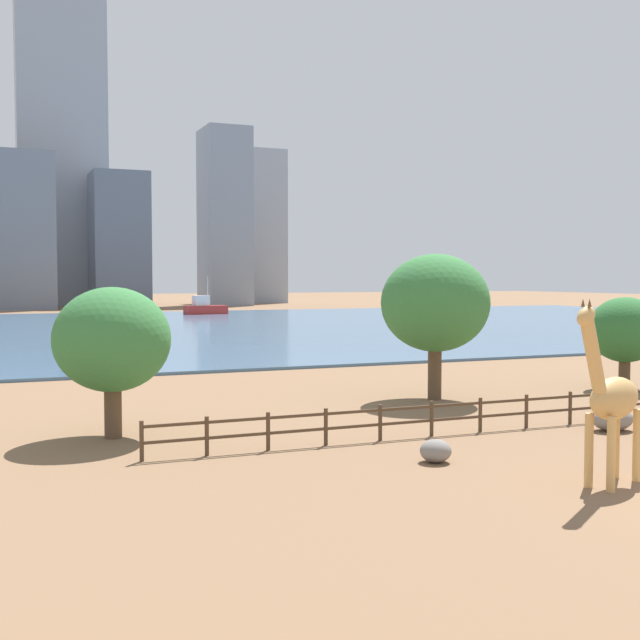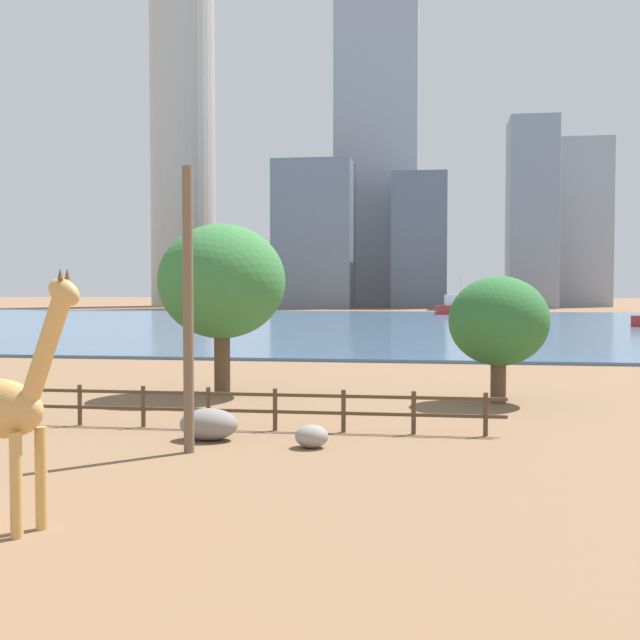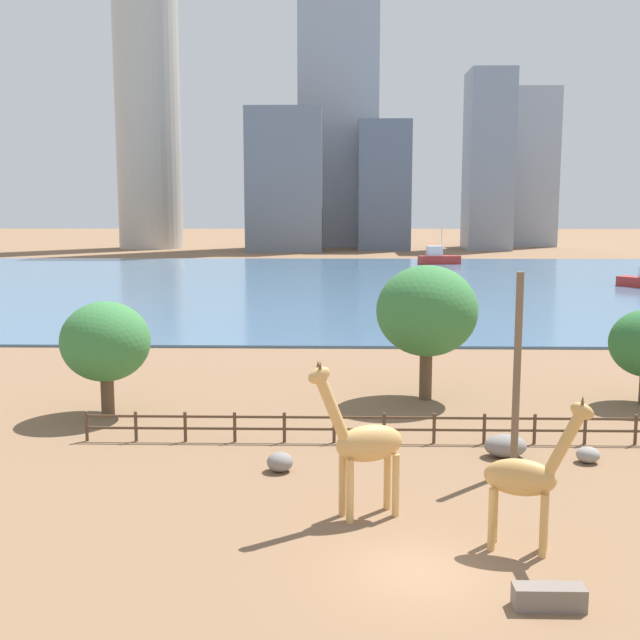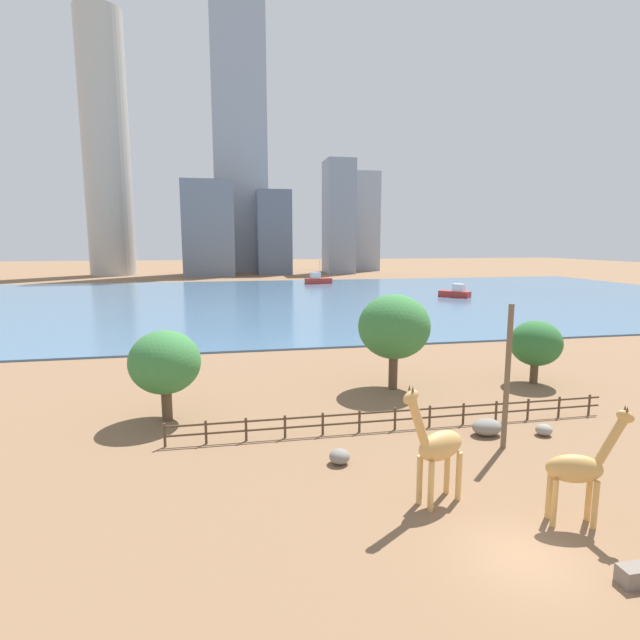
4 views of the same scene
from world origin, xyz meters
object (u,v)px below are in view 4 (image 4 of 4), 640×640
at_px(tree_center_broad, 394,327).
at_px(tree_right_tall, 165,363).
at_px(boulder_near_fence, 340,456).
at_px(giraffe_tall, 437,446).
at_px(boat_ferry, 318,280).
at_px(boat_sailboat, 455,293).
at_px(boulder_small, 544,430).
at_px(utility_pole, 507,377).
at_px(tree_left_large, 536,343).
at_px(giraffe_companion, 579,468).
at_px(boulder_by_pole, 487,427).

distance_m(tree_center_broad, tree_right_tall, 15.99).
bearing_deg(boulder_near_fence, tree_center_broad, 59.38).
relative_size(giraffe_tall, boat_ferry, 0.77).
height_order(boulder_near_fence, boat_sailboat, boat_sailboat).
xyz_separation_m(boulder_near_fence, boulder_small, (12.03, 1.28, -0.05)).
relative_size(utility_pole, tree_center_broad, 1.09).
relative_size(giraffe_tall, utility_pole, 0.69).
bearing_deg(boat_sailboat, utility_pole, 113.22).
xyz_separation_m(boulder_small, tree_left_large, (5.70, 9.35, 2.78)).
bearing_deg(tree_right_tall, tree_left_large, 5.91).
bearing_deg(tree_left_large, giraffe_tall, -134.46).
relative_size(tree_center_broad, boat_ferry, 1.02).
bearing_deg(boulder_near_fence, giraffe_companion, -41.64).
relative_size(giraffe_companion, tree_center_broad, 0.68).
distance_m(tree_center_broad, boat_sailboat, 62.17).
height_order(giraffe_tall, boulder_small, giraffe_tall).
distance_m(boat_ferry, boat_sailboat, 40.18).
xyz_separation_m(boulder_by_pole, boat_sailboat, (29.16, 63.01, 0.60)).
bearing_deg(tree_left_large, tree_right_tall, -174.09).
relative_size(giraffe_companion, boat_sailboat, 0.84).
xyz_separation_m(tree_left_large, tree_right_tall, (-26.57, -2.75, 0.47)).
relative_size(giraffe_companion, utility_pole, 0.63).
distance_m(boulder_small, boat_sailboat, 68.79).
bearing_deg(boat_ferry, utility_pole, -104.54).
distance_m(giraffe_tall, giraffe_companion, 5.25).
relative_size(boulder_by_pole, boulder_small, 1.85).
distance_m(tree_left_large, tree_center_broad, 11.13).
distance_m(boulder_near_fence, tree_right_tall, 12.26).
xyz_separation_m(giraffe_companion, boulder_near_fence, (-7.66, 6.81, -1.87)).
xyz_separation_m(tree_left_large, tree_center_broad, (-11.00, 0.75, 1.51)).
distance_m(tree_left_large, boat_ferry, 89.30).
distance_m(giraffe_tall, tree_center_broad, 16.29).
bearing_deg(tree_right_tall, utility_pole, -23.44).
xyz_separation_m(boulder_by_pole, tree_left_large, (8.81, 8.71, 2.64)).
height_order(boulder_by_pole, tree_center_broad, tree_center_broad).
bearing_deg(tree_left_large, tree_center_broad, 176.12).
relative_size(boulder_near_fence, boat_sailboat, 0.18).
distance_m(boulder_near_fence, boat_ferry, 101.57).
relative_size(giraffe_tall, boulder_by_pole, 3.10).
distance_m(giraffe_companion, boat_sailboat, 77.95).
xyz_separation_m(tree_right_tall, boat_sailboat, (46.92, 57.06, -2.51)).
distance_m(boulder_small, tree_right_tall, 22.12).
xyz_separation_m(boulder_near_fence, boat_sailboat, (38.09, 64.94, 0.69)).
bearing_deg(boulder_near_fence, boat_ferry, 79.62).
distance_m(giraffe_companion, tree_left_large, 20.16).
xyz_separation_m(boulder_near_fence, boat_ferry, (18.30, 99.90, 0.82)).
distance_m(utility_pole, boulder_near_fence, 9.53).
relative_size(tree_left_large, tree_center_broad, 0.69).
relative_size(giraffe_tall, tree_right_tall, 0.96).
bearing_deg(utility_pole, boat_ferry, 84.61).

